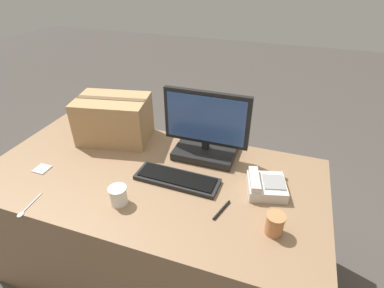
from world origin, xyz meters
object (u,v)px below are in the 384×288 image
Objects in this scene: spoon at (26,209)px; sticky_note_pad at (42,169)px; desk_phone at (265,186)px; paper_cup_left at (118,196)px; monitor at (206,133)px; paper_cup_right at (275,224)px; keyboard at (177,179)px; cardboard_box at (114,119)px; pen_marker at (222,210)px.

sticky_note_pad is (-0.15, 0.27, 0.00)m from spoon.
desk_phone is 0.71m from paper_cup_left.
paper_cup_right is (0.44, -0.46, -0.09)m from monitor.
sticky_note_pad is at bearing 170.38° from paper_cup_left.
paper_cup_left is at bearing -128.01° from keyboard.
cardboard_box is at bearing 122.13° from paper_cup_left.
keyboard is 4.52× the size of paper_cup_right.
desk_phone is at bearing 157.50° from pen_marker.
sticky_note_pad is (-1.17, -0.22, -0.03)m from desk_phone.
keyboard is 0.54m from paper_cup_right.
pen_marker is 1.00m from sticky_note_pad.
pen_marker is at bearing -144.02° from desk_phone.
keyboard is 5.84× the size of sticky_note_pad.
paper_cup_right reaches higher than pen_marker.
paper_cup_right is 1.29× the size of sticky_note_pad.
desk_phone is 1.19m from sticky_note_pad.
desk_phone is at bearing 25.92° from paper_cup_left.
pen_marker is at bearing -63.76° from monitor.
keyboard is 4.86× the size of paper_cup_left.
keyboard is 3.22× the size of pen_marker.
desk_phone is 2.27× the size of paper_cup_right.
keyboard is 1.99× the size of desk_phone.
paper_cup_right reaches higher than spoon.
monitor is at bearing 136.11° from desk_phone.
monitor is at bearing 78.14° from keyboard.
cardboard_box is (-1.03, 0.46, 0.09)m from paper_cup_right.
pen_marker is at bearing 12.71° from paper_cup_left.
paper_cup_left is 0.19× the size of cardboard_box.
desk_phone is at bearing 11.25° from keyboard.
monitor is 2.16× the size of desk_phone.
paper_cup_right reaches higher than paper_cup_left.
keyboard is at bearing -27.99° from cardboard_box.
pen_marker is (-0.24, 0.05, -0.04)m from paper_cup_right.
sticky_note_pad is at bearing -166.85° from keyboard.
monitor is 2.92× the size of spoon.
cardboard_box is at bearing 155.98° from paper_cup_right.
monitor is at bearing 62.75° from paper_cup_left.
keyboard is at bearing 174.79° from desk_phone.
keyboard is 0.71m from spoon.
sticky_note_pad is (-0.80, -0.43, -0.14)m from monitor.
paper_cup_right is at bearing -17.80° from keyboard.
keyboard is 0.75m from sticky_note_pad.
desk_phone reaches higher than pen_marker.
paper_cup_left is 0.71m from paper_cup_right.
cardboard_box reaches higher than keyboard.
paper_cup_left is 0.93× the size of paper_cup_right.
pen_marker reaches higher than spoon.
spoon is (-0.65, -0.69, -0.14)m from monitor.
cardboard_box reaches higher than paper_cup_right.
spoon is 0.90m from pen_marker.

